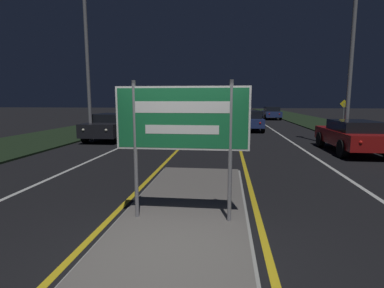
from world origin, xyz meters
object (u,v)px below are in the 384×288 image
object	(u,v)px
car_receding_0	(352,135)
warning_sign	(344,112)
car_approaching_1	(191,116)
streetlight_left_near	(85,11)
streetlight_right_near	(354,22)
car_receding_1	(250,120)
highway_sign	(182,123)
car_receding_2	(271,113)
car_receding_3	(241,110)
car_approaching_0	(111,126)

from	to	relation	value
car_receding_0	warning_sign	world-z (taller)	warning_sign
car_receding_0	car_approaching_1	world-z (taller)	car_approaching_1
streetlight_left_near	streetlight_right_near	bearing A→B (deg)	-2.29
car_receding_1	car_approaching_1	distance (m)	7.47
highway_sign	streetlight_left_near	world-z (taller)	streetlight_left_near
car_receding_0	car_receding_1	size ratio (longest dim) A/B	1.06
streetlight_right_near	car_receding_2	size ratio (longest dim) A/B	1.93
car_receding_0	car_receding_1	xyz separation A→B (m)	(-3.62, 8.74, 0.02)
car_approaching_1	warning_sign	size ratio (longest dim) A/B	1.99
car_receding_0	car_receding_3	bearing A→B (deg)	96.30
highway_sign	car_approaching_0	size ratio (longest dim) A/B	0.57
streetlight_left_near	car_receding_3	bearing A→B (deg)	72.23
car_receding_1	streetlight_right_near	bearing A→B (deg)	-62.91
streetlight_right_near	car_receding_1	distance (m)	9.69
car_approaching_0	car_receding_1	bearing A→B (deg)	35.94
warning_sign	car_receding_3	bearing A→B (deg)	107.46
streetlight_right_near	car_receding_3	distance (m)	29.38
car_receding_3	warning_sign	size ratio (longest dim) A/B	1.93
car_receding_0	warning_sign	size ratio (longest dim) A/B	2.06
car_receding_3	warning_sign	xyz separation A→B (m)	(6.42, -20.40, 0.62)
car_receding_1	car_receding_2	size ratio (longest dim) A/B	0.87
car_approaching_1	warning_sign	xyz separation A→B (m)	(11.64, -4.74, 0.63)
car_receding_1	car_receding_2	distance (m)	13.91
car_receding_2	car_approaching_1	xyz separation A→B (m)	(-8.35, -7.86, -0.01)
car_approaching_1	highway_sign	bearing A→B (deg)	-83.62
car_receding_2	car_receding_0	bearing A→B (deg)	-89.52
car_receding_1	car_receding_3	world-z (taller)	car_receding_1
car_approaching_1	streetlight_left_near	bearing A→B (deg)	-106.92
highway_sign	car_receding_2	xyz separation A→B (m)	(5.84, 30.34, -1.05)
car_receding_1	car_receding_2	xyz separation A→B (m)	(3.44, 13.48, -0.00)
streetlight_left_near	car_approaching_0	xyz separation A→B (m)	(0.68, 1.13, -5.82)
streetlight_left_near	car_receding_2	bearing A→B (deg)	59.22
car_receding_2	car_approaching_1	size ratio (longest dim) A/B	1.12
warning_sign	streetlight_right_near	bearing A→B (deg)	-109.16
streetlight_right_near	car_receding_1	xyz separation A→B (m)	(-3.82, 7.47, -4.83)
streetlight_right_near	car_receding_2	world-z (taller)	streetlight_right_near
streetlight_left_near	car_approaching_1	xyz separation A→B (m)	(3.83, 12.59, -5.84)
highway_sign	streetlight_left_near	size ratio (longest dim) A/B	0.23
car_receding_2	car_receding_3	bearing A→B (deg)	111.84
car_approaching_0	car_approaching_1	distance (m)	11.89
car_receding_3	streetlight_left_near	bearing A→B (deg)	-107.77
highway_sign	car_receding_0	bearing A→B (deg)	53.42
car_receding_0	car_approaching_1	size ratio (longest dim) A/B	1.03
car_receding_1	warning_sign	size ratio (longest dim) A/B	1.94
warning_sign	car_approaching_0	bearing A→B (deg)	-155.54
highway_sign	car_receding_2	bearing A→B (deg)	79.10
streetlight_right_near	car_receding_0	xyz separation A→B (m)	(-0.20, -1.26, -4.85)
highway_sign	streetlight_right_near	distance (m)	11.88
car_receding_2	car_approaching_1	world-z (taller)	car_receding_2
car_receding_3	car_receding_2	bearing A→B (deg)	-68.16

